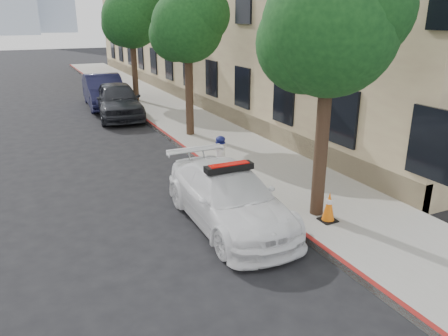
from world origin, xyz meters
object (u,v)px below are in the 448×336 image
fire_hydrant (220,151)px  traffic_cone (329,207)px  parked_car_mid (118,100)px  parked_car_far (104,91)px  police_car (229,197)px

fire_hydrant → traffic_cone: bearing=-105.5°
parked_car_mid → parked_car_far: size_ratio=0.95×
parked_car_mid → fire_hydrant: size_ratio=5.14×
police_car → parked_car_mid: parked_car_mid is taller
police_car → parked_car_far: 14.94m
parked_car_mid → traffic_cone: size_ratio=6.92×
fire_hydrant → parked_car_mid: bearing=75.2°
parked_car_far → traffic_cone: (1.76, -16.07, -0.33)m
police_car → parked_car_mid: (0.23, 12.07, 0.17)m
police_car → fire_hydrant: police_car is taller
parked_car_mid → traffic_cone: (1.69, -13.20, -0.32)m
police_car → traffic_cone: 2.23m
traffic_cone → parked_car_far: bearing=96.2°
parked_car_far → traffic_cone: bearing=-80.4°
police_car → fire_hydrant: bearing=68.8°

